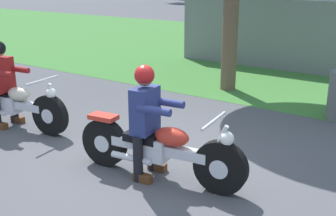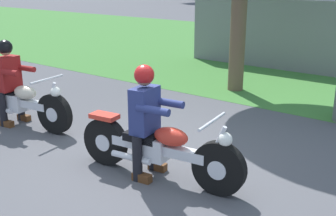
{
  "view_description": "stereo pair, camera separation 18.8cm",
  "coord_description": "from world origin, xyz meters",
  "px_view_note": "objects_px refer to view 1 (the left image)",
  "views": [
    {
      "loc": [
        3.17,
        -4.05,
        2.38
      ],
      "look_at": [
        0.38,
        -0.08,
        0.85
      ],
      "focal_mm": 45.09,
      "sensor_mm": 36.0,
      "label": 1
    },
    {
      "loc": [
        3.32,
        -3.93,
        2.38
      ],
      "look_at": [
        0.38,
        -0.08,
        0.85
      ],
      "focal_mm": 45.09,
      "sensor_mm": 36.0,
      "label": 2
    }
  ],
  "objects_px": {
    "rider_lead": "(146,113)",
    "motorcycle_follow": "(13,104)",
    "motorcycle_lead": "(159,149)",
    "rider_follow": "(2,77)"
  },
  "relations": [
    {
      "from": "rider_lead",
      "to": "motorcycle_follow",
      "type": "xyz_separation_m",
      "value": [
        -2.86,
        0.14,
        -0.42
      ]
    },
    {
      "from": "motorcycle_follow",
      "to": "motorcycle_lead",
      "type": "bearing_deg",
      "value": -9.49
    },
    {
      "from": "motorcycle_lead",
      "to": "rider_follow",
      "type": "xyz_separation_m",
      "value": [
        -3.2,
        0.1,
        0.43
      ]
    },
    {
      "from": "motorcycle_lead",
      "to": "motorcycle_follow",
      "type": "xyz_separation_m",
      "value": [
        -3.03,
        0.12,
        0.0
      ]
    },
    {
      "from": "rider_lead",
      "to": "rider_follow",
      "type": "bearing_deg",
      "value": 170.51
    },
    {
      "from": "rider_follow",
      "to": "rider_lead",
      "type": "bearing_deg",
      "value": -9.49
    },
    {
      "from": "motorcycle_lead",
      "to": "rider_follow",
      "type": "distance_m",
      "value": 3.23
    },
    {
      "from": "motorcycle_lead",
      "to": "rider_lead",
      "type": "height_order",
      "value": "rider_lead"
    },
    {
      "from": "motorcycle_lead",
      "to": "rider_lead",
      "type": "distance_m",
      "value": 0.46
    },
    {
      "from": "rider_lead",
      "to": "motorcycle_follow",
      "type": "distance_m",
      "value": 2.9
    }
  ]
}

